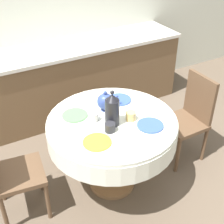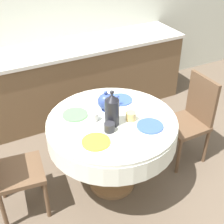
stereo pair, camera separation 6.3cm
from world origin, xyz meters
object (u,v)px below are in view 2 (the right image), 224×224
object	(u,v)px
coffee_carafe	(112,110)
teapot	(106,101)
chair_left	(191,116)
chair_right	(7,167)

from	to	relation	value
coffee_carafe	teapot	size ratio (longest dim) A/B	1.56
chair_left	coffee_carafe	size ratio (longest dim) A/B	2.86
chair_left	chair_right	xyz separation A→B (m)	(-1.81, 0.11, 0.00)
chair_left	chair_right	world-z (taller)	same
chair_right	teapot	size ratio (longest dim) A/B	4.47
chair_right	chair_left	bearing A→B (deg)	93.92
chair_left	teapot	xyz separation A→B (m)	(-0.88, 0.16, 0.34)
coffee_carafe	chair_right	bearing A→B (deg)	169.06
chair_left	teapot	size ratio (longest dim) A/B	4.47
chair_right	teapot	distance (m)	0.99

